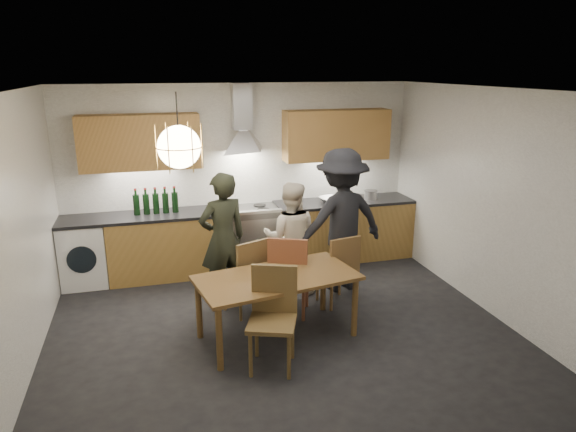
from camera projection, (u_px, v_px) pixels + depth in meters
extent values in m
plane|color=black|center=(282.00, 331.00, 5.68)|extent=(5.00, 5.00, 0.00)
cube|color=white|center=(242.00, 176.00, 7.40)|extent=(5.00, 0.02, 2.60)
cube|color=white|center=(371.00, 317.00, 3.24)|extent=(5.00, 0.02, 2.60)
cube|color=white|center=(17.00, 239.00, 4.68)|extent=(0.02, 4.50, 2.60)
cube|color=white|center=(489.00, 202.00, 5.95)|extent=(0.02, 4.50, 2.60)
cube|color=silver|center=(281.00, 90.00, 4.95)|extent=(5.00, 4.50, 0.02)
cube|color=#BB8F48|center=(163.00, 246.00, 7.07)|extent=(1.45, 0.60, 0.86)
cube|color=#BB8F48|center=(343.00, 231.00, 7.74)|extent=(2.05, 0.60, 0.86)
cube|color=white|center=(84.00, 254.00, 6.81)|extent=(0.58, 0.58, 0.85)
cube|color=black|center=(138.00, 217.00, 6.87)|extent=(2.05, 0.62, 0.04)
cube|color=black|center=(344.00, 202.00, 7.62)|extent=(2.05, 0.62, 0.04)
cube|color=silver|center=(247.00, 241.00, 7.38)|extent=(0.90, 0.60, 0.80)
cube|color=black|center=(251.00, 249.00, 7.12)|extent=(0.78, 0.02, 0.42)
cube|color=slate|center=(246.00, 212.00, 7.25)|extent=(0.90, 0.60, 0.08)
cube|color=silver|center=(250.00, 212.00, 7.00)|extent=(0.90, 0.08, 0.04)
cube|color=tan|center=(140.00, 142.00, 6.73)|extent=(1.55, 0.35, 0.72)
cube|color=tan|center=(336.00, 135.00, 7.43)|extent=(1.55, 0.35, 0.72)
cube|color=silver|center=(242.00, 106.00, 7.00)|extent=(0.26, 0.22, 0.62)
cylinder|color=black|center=(177.00, 120.00, 4.68)|extent=(0.01, 0.01, 0.50)
sphere|color=#FFE0A5|center=(179.00, 147.00, 4.75)|extent=(0.40, 0.40, 0.40)
torus|color=gold|center=(179.00, 147.00, 4.75)|extent=(0.43, 0.43, 0.01)
cube|color=brown|center=(277.00, 278.00, 5.38)|extent=(1.79, 1.12, 0.04)
cylinder|color=brown|center=(219.00, 339.00, 4.87)|extent=(0.06, 0.06, 0.67)
cylinder|color=brown|center=(199.00, 309.00, 5.46)|extent=(0.06, 0.06, 0.67)
cylinder|color=brown|center=(355.00, 307.00, 5.50)|extent=(0.06, 0.06, 0.67)
cylinder|color=brown|center=(323.00, 284.00, 6.09)|extent=(0.06, 0.06, 0.67)
cube|color=brown|center=(244.00, 276.00, 6.02)|extent=(0.55, 0.55, 0.04)
cube|color=brown|center=(253.00, 261.00, 5.80)|extent=(0.40, 0.20, 0.46)
cylinder|color=brown|center=(248.00, 286.00, 6.31)|extent=(0.04, 0.04, 0.43)
cylinder|color=brown|center=(264.00, 295.00, 6.06)|extent=(0.04, 0.04, 0.43)
cylinder|color=brown|center=(225.00, 294.00, 6.11)|extent=(0.04, 0.04, 0.43)
cylinder|color=brown|center=(240.00, 304.00, 5.85)|extent=(0.04, 0.04, 0.43)
cube|color=brown|center=(290.00, 275.00, 5.98)|extent=(0.59, 0.59, 0.04)
cube|color=brown|center=(287.00, 260.00, 5.71)|extent=(0.43, 0.22, 0.49)
cylinder|color=brown|center=(307.00, 289.00, 6.19)|extent=(0.04, 0.04, 0.46)
cylinder|color=brown|center=(303.00, 302.00, 5.85)|extent=(0.04, 0.04, 0.46)
cylinder|color=brown|center=(277.00, 287.00, 6.25)|extent=(0.04, 0.04, 0.46)
cylinder|color=brown|center=(272.00, 300.00, 5.90)|extent=(0.04, 0.04, 0.46)
cube|color=brown|center=(336.00, 270.00, 6.24)|extent=(0.48, 0.48, 0.04)
cube|color=brown|center=(345.00, 256.00, 6.02)|extent=(0.41, 0.12, 0.44)
cylinder|color=brown|center=(340.00, 280.00, 6.52)|extent=(0.03, 0.03, 0.42)
cylinder|color=brown|center=(354.00, 289.00, 6.24)|extent=(0.03, 0.03, 0.42)
cylinder|color=brown|center=(317.00, 285.00, 6.38)|extent=(0.03, 0.03, 0.42)
cylinder|color=brown|center=(331.00, 295.00, 6.10)|extent=(0.03, 0.03, 0.42)
cube|color=brown|center=(272.00, 323.00, 4.87)|extent=(0.58, 0.58, 0.04)
cube|color=brown|center=(274.00, 288.00, 4.99)|extent=(0.43, 0.20, 0.49)
cylinder|color=brown|center=(251.00, 355.00, 4.78)|extent=(0.04, 0.04, 0.46)
cylinder|color=brown|center=(257.00, 336.00, 5.13)|extent=(0.04, 0.04, 0.46)
cylinder|color=brown|center=(289.00, 357.00, 4.75)|extent=(0.04, 0.04, 0.46)
cylinder|color=brown|center=(292.00, 338.00, 5.09)|extent=(0.04, 0.04, 0.46)
imported|color=black|center=(223.00, 239.00, 6.17)|extent=(0.68, 0.54, 1.64)
imported|color=white|center=(291.00, 237.00, 6.53)|extent=(0.84, 0.75, 1.44)
imported|color=black|center=(341.00, 220.00, 6.56)|extent=(1.28, 0.85, 1.85)
imported|color=#B6B6B9|center=(331.00, 200.00, 7.49)|extent=(0.42, 0.42, 0.08)
cylinder|color=silver|center=(371.00, 195.00, 7.65)|extent=(0.23, 0.23, 0.13)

